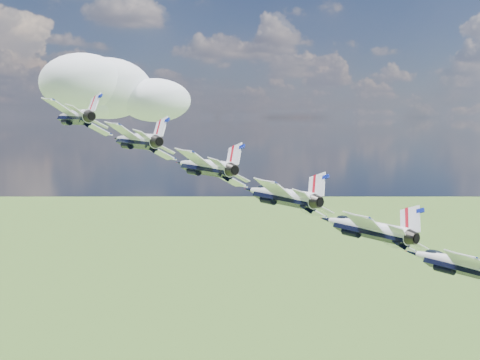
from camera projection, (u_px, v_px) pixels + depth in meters
name	position (u px, v px, depth m)	size (l,w,h in m)	color
cloud_far	(115.00, 91.00, 272.09)	(65.67, 51.60, 25.80)	white
jet_0	(73.00, 116.00, 87.54)	(11.25, 16.65, 4.97)	white
jet_1	(135.00, 140.00, 83.31)	(11.25, 16.65, 4.97)	white
jet_2	(203.00, 166.00, 79.08)	(11.25, 16.65, 4.97)	silver
jet_3	(279.00, 195.00, 74.84)	(11.25, 16.65, 4.97)	silver
jet_4	(364.00, 227.00, 70.61)	(11.25, 16.65, 4.97)	white
jet_5	(460.00, 264.00, 66.38)	(11.25, 16.65, 4.97)	white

